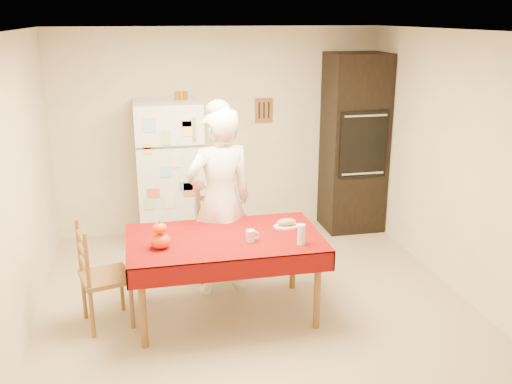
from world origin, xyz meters
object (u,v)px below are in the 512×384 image
object	(u,v)px
refrigerator	(170,174)
dining_table	(225,244)
chair_far	(218,231)
seated_woman	(220,202)
oven_cabinet	(354,143)
coffee_mug	(251,236)
chair_left	(98,272)
bread_plate	(286,226)
wine_glass	(301,234)
pumpkin_lower	(160,241)

from	to	relation	value
refrigerator	dining_table	bearing A→B (deg)	-79.44
chair_far	seated_woman	world-z (taller)	seated_woman
chair_far	seated_woman	distance (m)	0.51
refrigerator	oven_cabinet	world-z (taller)	oven_cabinet
refrigerator	coffee_mug	bearing A→B (deg)	-74.61
chair_far	chair_left	xyz separation A→B (m)	(-1.16, -0.75, 0.00)
oven_cabinet	bread_plate	bearing A→B (deg)	-126.84
wine_glass	dining_table	bearing A→B (deg)	154.47
dining_table	coffee_mug	bearing A→B (deg)	-35.02
chair_left	wine_glass	distance (m)	1.78
refrigerator	seated_woman	bearing A→B (deg)	-74.26
seated_woman	pumpkin_lower	distance (m)	0.87
chair_far	pumpkin_lower	distance (m)	1.15
chair_far	bread_plate	world-z (taller)	chair_far
refrigerator	bread_plate	xyz separation A→B (m)	(0.94, -1.74, -0.08)
refrigerator	wine_glass	world-z (taller)	refrigerator
chair_left	seated_woman	size ratio (longest dim) A/B	0.52
pumpkin_lower	bread_plate	xyz separation A→B (m)	(1.16, 0.25, -0.06)
chair_far	coffee_mug	bearing A→B (deg)	-77.49
oven_cabinet	coffee_mug	world-z (taller)	oven_cabinet
bread_plate	chair_left	bearing A→B (deg)	-177.49
oven_cabinet	coffee_mug	distance (m)	2.70
coffee_mug	pumpkin_lower	distance (m)	0.77
dining_table	wine_glass	world-z (taller)	wine_glass
refrigerator	chair_left	xyz separation A→B (m)	(-0.76, -1.81, -0.34)
bread_plate	dining_table	bearing A→B (deg)	-168.43
chair_far	chair_left	size ratio (longest dim) A/B	1.00
coffee_mug	bread_plate	size ratio (longest dim) A/B	0.42
dining_table	bread_plate	distance (m)	0.61
coffee_mug	wine_glass	size ratio (longest dim) A/B	0.57
dining_table	chair_far	distance (m)	0.82
pumpkin_lower	bread_plate	size ratio (longest dim) A/B	0.72
chair_far	dining_table	bearing A→B (deg)	-90.49
refrigerator	seated_woman	world-z (taller)	seated_woman
refrigerator	bread_plate	distance (m)	1.98
wine_glass	bread_plate	distance (m)	0.42
dining_table	pumpkin_lower	world-z (taller)	pumpkin_lower
chair_far	wine_glass	distance (m)	1.27
refrigerator	chair_far	bearing A→B (deg)	-69.46
refrigerator	bread_plate	bearing A→B (deg)	-61.53
dining_table	refrigerator	bearing A→B (deg)	100.56
refrigerator	pumpkin_lower	size ratio (longest dim) A/B	9.81
oven_cabinet	chair_far	bearing A→B (deg)	-149.36
seated_woman	bread_plate	distance (m)	0.69
chair_left	pumpkin_lower	bearing A→B (deg)	-122.58
coffee_mug	bread_plate	world-z (taller)	coffee_mug
chair_far	chair_left	world-z (taller)	same
chair_far	coffee_mug	size ratio (longest dim) A/B	9.50
oven_cabinet	chair_far	world-z (taller)	oven_cabinet
coffee_mug	chair_far	bearing A→B (deg)	99.20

